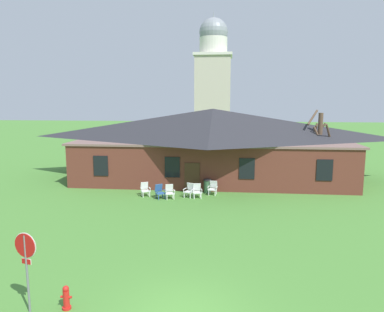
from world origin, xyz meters
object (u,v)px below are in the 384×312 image
lawn_chair_by_porch (145,189)px  lawn_chair_left_end (170,191)px  lawn_chair_far_side (213,188)px  fire_hydrant (66,298)px  stop_sign (26,256)px  trash_bin (207,186)px  lawn_chair_near_door (160,191)px  lawn_chair_middle (190,190)px  lawn_chair_right_end (197,190)px

lawn_chair_by_porch → lawn_chair_left_end: bearing=-14.5°
lawn_chair_by_porch → lawn_chair_far_side: bearing=10.6°
lawn_chair_by_porch → fire_hydrant: bearing=-87.3°
stop_sign → lawn_chair_far_side: stop_sign is taller
lawn_chair_left_end → lawn_chair_far_side: same height
stop_sign → trash_bin: size_ratio=2.65×
lawn_chair_near_door → fire_hydrant: bearing=-92.1°
lawn_chair_middle → stop_sign: bearing=-104.2°
stop_sign → fire_hydrant: stop_sign is taller
lawn_chair_by_porch → trash_bin: (4.23, 1.33, -0.00)m
fire_hydrant → trash_bin: 15.36m
lawn_chair_middle → fire_hydrant: lawn_chair_middle is taller
lawn_chair_right_end → lawn_chair_far_side: size_ratio=1.00×
lawn_chair_left_end → trash_bin: bearing=36.4°
lawn_chair_middle → trash_bin: size_ratio=0.98×
lawn_chair_left_end → lawn_chair_right_end: (1.82, 0.43, 0.00)m
lawn_chair_left_end → lawn_chair_right_end: same height
fire_hydrant → trash_bin: trash_bin is taller
stop_sign → lawn_chair_near_door: 13.52m
lawn_chair_near_door → lawn_chair_left_end: same height
fire_hydrant → trash_bin: (3.59, 14.93, 0.12)m
stop_sign → fire_hydrant: bearing=13.7°
lawn_chair_near_door → lawn_chair_right_end: size_ratio=1.00×
lawn_chair_middle → fire_hydrant: (-2.44, -13.65, -0.12)m
lawn_chair_right_end → lawn_chair_left_end: bearing=-166.8°
lawn_chair_left_end → lawn_chair_middle: same height
lawn_chair_right_end → fire_hydrant: size_ratio=1.21×
stop_sign → lawn_chair_left_end: size_ratio=2.72×
lawn_chair_middle → lawn_chair_far_side: size_ratio=1.00×
lawn_chair_left_end → lawn_chair_right_end: bearing=13.2°
stop_sign → trash_bin: 15.96m
lawn_chair_near_door → fire_hydrant: 13.10m
lawn_chair_by_porch → lawn_chair_right_end: 3.61m
lawn_chair_by_porch → stop_sign: bearing=-91.8°
fire_hydrant → stop_sign: bearing=-166.3°
stop_sign → lawn_chair_by_porch: stop_sign is taller
trash_bin → lawn_chair_left_end: bearing=-143.6°
lawn_chair_far_side → trash_bin: 0.62m
lawn_chair_near_door → trash_bin: bearing=30.7°
lawn_chair_by_porch → lawn_chair_near_door: same height
lawn_chair_far_side → lawn_chair_middle: bearing=-152.1°
stop_sign → lawn_chair_left_end: 13.65m
lawn_chair_far_side → lawn_chair_left_end: bearing=-154.9°
trash_bin → fire_hydrant: bearing=-103.5°
lawn_chair_by_porch → lawn_chair_near_door: (1.12, -0.51, 0.00)m
fire_hydrant → lawn_chair_near_door: bearing=87.9°
lawn_chair_by_porch → lawn_chair_near_door: bearing=-24.3°
lawn_chair_by_porch → trash_bin: bearing=17.5°
stop_sign → lawn_chair_right_end: bearing=73.7°
lawn_chair_by_porch → lawn_chair_middle: (3.08, 0.05, 0.00)m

